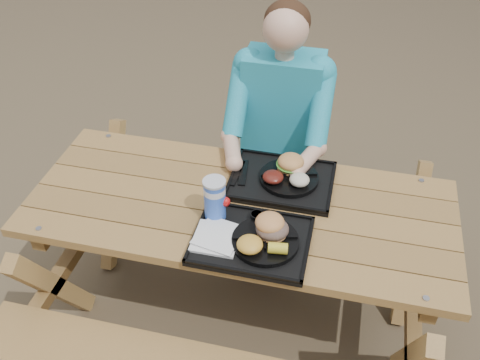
# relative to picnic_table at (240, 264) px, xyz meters

# --- Properties ---
(ground) EXTENTS (60.00, 60.00, 0.00)m
(ground) POSITION_rel_picnic_table_xyz_m (0.00, 0.00, -0.38)
(ground) COLOR #999999
(ground) RESTS_ON ground
(picnic_table) EXTENTS (1.80, 1.49, 0.75)m
(picnic_table) POSITION_rel_picnic_table_xyz_m (0.00, 0.00, 0.00)
(picnic_table) COLOR #999999
(picnic_table) RESTS_ON ground
(tray_near) EXTENTS (0.45, 0.35, 0.02)m
(tray_near) POSITION_rel_picnic_table_xyz_m (0.10, -0.21, 0.39)
(tray_near) COLOR black
(tray_near) RESTS_ON picnic_table
(tray_far) EXTENTS (0.45, 0.35, 0.02)m
(tray_far) POSITION_rel_picnic_table_xyz_m (0.15, 0.18, 0.39)
(tray_far) COLOR black
(tray_far) RESTS_ON picnic_table
(plate_near) EXTENTS (0.26, 0.26, 0.02)m
(plate_near) POSITION_rel_picnic_table_xyz_m (0.15, -0.22, 0.41)
(plate_near) COLOR black
(plate_near) RESTS_ON tray_near
(plate_far) EXTENTS (0.26, 0.26, 0.02)m
(plate_far) POSITION_rel_picnic_table_xyz_m (0.18, 0.19, 0.41)
(plate_far) COLOR black
(plate_far) RESTS_ON tray_far
(napkin_stack) EXTENTS (0.18, 0.18, 0.02)m
(napkin_stack) POSITION_rel_picnic_table_xyz_m (-0.04, -0.24, 0.40)
(napkin_stack) COLOR silver
(napkin_stack) RESTS_ON tray_near
(soda_cup) EXTENTS (0.09, 0.09, 0.17)m
(soda_cup) POSITION_rel_picnic_table_xyz_m (-0.07, -0.12, 0.48)
(soda_cup) COLOR blue
(soda_cup) RESTS_ON tray_near
(condiment_bbq) EXTENTS (0.05, 0.05, 0.03)m
(condiment_bbq) POSITION_rel_picnic_table_xyz_m (0.09, -0.10, 0.41)
(condiment_bbq) COLOR black
(condiment_bbq) RESTS_ON tray_near
(condiment_mustard) EXTENTS (0.05, 0.05, 0.03)m
(condiment_mustard) POSITION_rel_picnic_table_xyz_m (0.17, -0.09, 0.41)
(condiment_mustard) COLOR gold
(condiment_mustard) RESTS_ON tray_near
(sandwich) EXTENTS (0.12, 0.12, 0.12)m
(sandwich) POSITION_rel_picnic_table_xyz_m (0.17, -0.18, 0.48)
(sandwich) COLOR #D1884A
(sandwich) RESTS_ON plate_near
(mac_cheese) EXTENTS (0.10, 0.10, 0.05)m
(mac_cheese) POSITION_rel_picnic_table_xyz_m (0.10, -0.28, 0.44)
(mac_cheese) COLOR gold
(mac_cheese) RESTS_ON plate_near
(corn_cob) EXTENTS (0.08, 0.08, 0.04)m
(corn_cob) POSITION_rel_picnic_table_xyz_m (0.21, -0.27, 0.44)
(corn_cob) COLOR gold
(corn_cob) RESTS_ON plate_near
(cutlery_far) EXTENTS (0.05, 0.18, 0.01)m
(cutlery_far) POSITION_rel_picnic_table_xyz_m (-0.03, 0.18, 0.40)
(cutlery_far) COLOR black
(cutlery_far) RESTS_ON tray_far
(burger) EXTENTS (0.12, 0.12, 0.11)m
(burger) POSITION_rel_picnic_table_xyz_m (0.17, 0.24, 0.47)
(burger) COLOR #C88746
(burger) RESTS_ON plate_far
(baked_beans) EXTENTS (0.09, 0.09, 0.04)m
(baked_beans) POSITION_rel_picnic_table_xyz_m (0.11, 0.14, 0.44)
(baked_beans) COLOR #571811
(baked_beans) RESTS_ON plate_far
(potato_salad) EXTENTS (0.09, 0.09, 0.05)m
(potato_salad) POSITION_rel_picnic_table_xyz_m (0.23, 0.14, 0.44)
(potato_salad) COLOR beige
(potato_salad) RESTS_ON plate_far
(diner) EXTENTS (0.48, 0.84, 1.28)m
(diner) POSITION_rel_picnic_table_xyz_m (0.06, 0.63, 0.27)
(diner) COLOR teal
(diner) RESTS_ON ground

